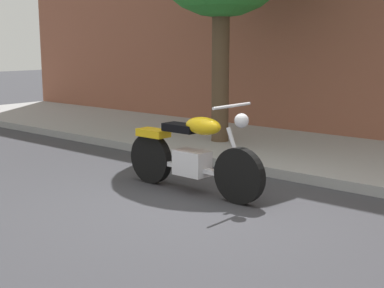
% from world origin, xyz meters
% --- Properties ---
extents(ground_plane, '(60.00, 60.00, 0.00)m').
position_xyz_m(ground_plane, '(0.00, 0.00, 0.00)').
color(ground_plane, '#38383D').
extents(sidewalk, '(20.65, 3.17, 0.14)m').
position_xyz_m(sidewalk, '(0.00, 3.34, 0.07)').
color(sidewalk, '#989898').
rests_on(sidewalk, ground).
extents(motorcycle, '(2.16, 0.70, 1.18)m').
position_xyz_m(motorcycle, '(-0.53, 0.45, 0.48)').
color(motorcycle, black).
rests_on(motorcycle, ground).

